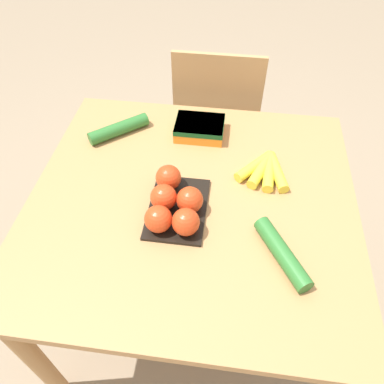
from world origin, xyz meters
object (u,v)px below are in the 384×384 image
Objects in this scene: banana_bunch at (265,169)px; cucumber_near at (119,129)px; carrot_bag at (200,127)px; cucumber_far at (282,253)px; chair at (217,125)px; tomato_pack at (174,203)px.

cucumber_near is at bearing 165.74° from banana_bunch.
cucumber_near is (-0.30, -0.04, -0.01)m from carrot_bag.
cucumber_far is (0.59, -0.47, 0.00)m from cucumber_near.
cucumber_far is (0.29, -0.51, -0.01)m from carrot_bag.
tomato_pack is (-0.07, -0.80, 0.31)m from chair.
tomato_pack reaches higher than banana_bunch.
carrot_bag is (-0.25, 0.18, 0.01)m from banana_bunch.
carrot_bag is 0.80× the size of cucumber_far.
chair is 1.00m from cucumber_far.
chair reaches higher than banana_bunch.
tomato_pack is at bearing -142.50° from banana_bunch.
chair reaches higher than cucumber_far.
chair is 4.51× the size of cucumber_near.
banana_bunch is 1.02× the size of carrot_bag.
chair reaches higher than carrot_bag.
cucumber_near is (-0.55, 0.14, 0.01)m from banana_bunch.
banana_bunch is at bearing 97.78° from cucumber_far.
banana_bunch is 0.70× the size of tomato_pack.
banana_bunch is at bearing -35.95° from carrot_bag.
carrot_bag is at bearing 85.49° from tomato_pack.
cucumber_far is at bearing -82.22° from banana_bunch.
banana_bunch is 0.35m from tomato_pack.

